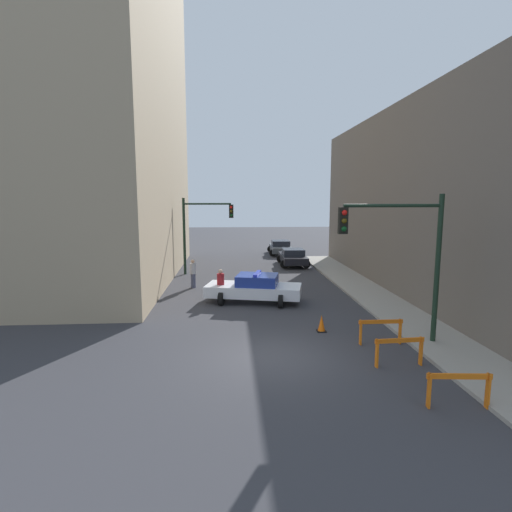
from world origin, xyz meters
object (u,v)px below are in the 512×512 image
object	(u,v)px
parked_car_near	(293,257)
barrier_mid	(399,347)
pedestrian_corner	(193,273)
traffic_cone	(321,324)
pedestrian_crossing	(221,285)
traffic_light_near	(406,246)
barrier_front	(459,385)
police_car	(254,288)
barrier_back	(381,328)
parked_car_mid	(280,247)
traffic_light_far	(200,225)

from	to	relation	value
parked_car_near	barrier_mid	bearing A→B (deg)	-87.95
pedestrian_corner	traffic_cone	bearing A→B (deg)	81.80
barrier_mid	pedestrian_crossing	bearing A→B (deg)	124.65
traffic_light_near	barrier_mid	xyz separation A→B (m)	(-0.85, -1.78, -2.91)
traffic_light_near	pedestrian_crossing	xyz separation A→B (m)	(-6.52, 6.42, -2.67)
barrier_front	traffic_light_near	bearing A→B (deg)	84.14
parked_car_near	pedestrian_corner	world-z (taller)	pedestrian_corner
barrier_front	police_car	bearing A→B (deg)	112.59
barrier_back	barrier_mid	bearing A→B (deg)	-93.92
traffic_cone	barrier_mid	bearing A→B (deg)	-64.04
parked_car_mid	barrier_mid	size ratio (longest dim) A/B	2.71
police_car	pedestrian_crossing	xyz separation A→B (m)	(-1.69, 0.18, 0.14)
barrier_mid	barrier_back	distance (m)	1.88
parked_car_mid	barrier_mid	bearing A→B (deg)	-87.49
parked_car_mid	traffic_cone	xyz separation A→B (m)	(-1.16, -21.76, -0.36)
parked_car_near	pedestrian_crossing	distance (m)	11.98
traffic_light_far	police_car	distance (m)	8.82
pedestrian_crossing	barrier_mid	xyz separation A→B (m)	(5.67, -8.21, -0.24)
barrier_front	barrier_mid	xyz separation A→B (m)	(-0.41, 2.53, 0.00)
police_car	pedestrian_corner	xyz separation A→B (m)	(-3.36, 3.53, 0.14)
barrier_mid	parked_car_near	bearing A→B (deg)	90.94
traffic_light_far	parked_car_near	world-z (taller)	traffic_light_far
parked_car_near	parked_car_mid	size ratio (longest dim) A/B	1.00
parked_car_near	barrier_back	bearing A→B (deg)	-87.41
police_car	barrier_back	bearing A→B (deg)	-133.49
parked_car_near	barrier_back	size ratio (longest dim) A/B	2.71
police_car	parked_car_near	bearing A→B (deg)	-5.92
parked_car_near	pedestrian_corner	distance (m)	10.18
traffic_light_near	traffic_light_far	distance (m)	16.15
barrier_back	traffic_light_far	bearing A→B (deg)	117.70
barrier_front	parked_car_near	bearing A→B (deg)	91.92
barrier_mid	traffic_cone	size ratio (longest dim) A/B	2.44
police_car	parked_car_mid	size ratio (longest dim) A/B	1.15
traffic_light_near	parked_car_near	bearing A→B (deg)	93.89
parked_car_near	barrier_mid	distance (m)	18.92
police_car	traffic_cone	distance (m)	5.21
parked_car_near	police_car	bearing A→B (deg)	-107.53
barrier_back	barrier_front	bearing A→B (deg)	-86.36
pedestrian_crossing	police_car	bearing A→B (deg)	1.53
parked_car_mid	barrier_front	world-z (taller)	parked_car_mid
traffic_light_near	barrier_front	bearing A→B (deg)	-95.86
pedestrian_corner	traffic_cone	size ratio (longest dim) A/B	2.53
traffic_light_far	barrier_back	distance (m)	15.96
parked_car_mid	pedestrian_crossing	xyz separation A→B (m)	(-5.18, -16.94, 0.19)
police_car	pedestrian_corner	bearing A→B (deg)	56.33
parked_car_near	traffic_light_near	bearing A→B (deg)	-85.01
pedestrian_corner	barrier_back	distance (m)	12.23
traffic_light_near	traffic_light_far	bearing A→B (deg)	119.82
traffic_light_far	parked_car_mid	size ratio (longest dim) A/B	1.20
traffic_light_near	traffic_cone	xyz separation A→B (m)	(-2.50, 1.60, -3.21)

